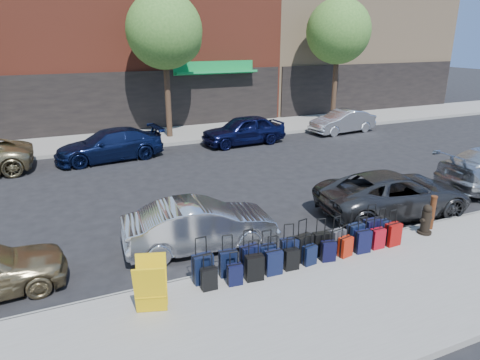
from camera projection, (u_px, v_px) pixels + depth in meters
name	position (u px, v px, depth m)	size (l,w,h in m)	color
ground	(229.00, 199.00, 14.61)	(120.00, 120.00, 0.00)	black
sidewalk_near	(347.00, 298.00, 8.96)	(60.00, 4.00, 0.15)	gray
sidewalk_far	(159.00, 136.00, 23.25)	(60.00, 4.00, 0.15)	gray
curb_near	(297.00, 255.00, 10.71)	(60.00, 0.08, 0.15)	gray
curb_far	(168.00, 145.00, 21.50)	(60.00, 0.08, 0.15)	gray
tree_center	(167.00, 33.00, 21.34)	(3.80, 3.80, 7.27)	black
tree_right	(340.00, 33.00, 25.36)	(3.80, 3.80, 7.27)	black
suitcase_front_0	(203.00, 268.00, 9.33)	(0.46, 0.27, 1.06)	black
suitcase_front_1	(228.00, 263.00, 9.59)	(0.43, 0.27, 0.98)	black
suitcase_front_2	(250.00, 258.00, 9.76)	(0.45, 0.28, 1.03)	black
suitcase_front_3	(267.00, 256.00, 9.91)	(0.40, 0.24, 0.94)	black
suitcase_front_4	(289.00, 251.00, 10.12)	(0.44, 0.29, 1.00)	black
suitcase_front_5	(304.00, 248.00, 10.25)	(0.47, 0.31, 1.04)	black
suitcase_front_6	(321.00, 244.00, 10.50)	(0.42, 0.28, 0.95)	black
suitcase_front_7	(337.00, 240.00, 10.70)	(0.41, 0.26, 0.92)	#3B3B40
suitcase_front_8	(355.00, 236.00, 10.86)	(0.45, 0.28, 1.03)	black
suitcase_front_9	(372.00, 231.00, 11.09)	(0.44, 0.24, 1.07)	black
suitcase_front_10	(382.00, 230.00, 11.29)	(0.37, 0.22, 0.87)	black
suitcase_back_0	(209.00, 279.00, 9.08)	(0.34, 0.20, 0.80)	black
suitcase_back_1	(235.00, 274.00, 9.26)	(0.34, 0.22, 0.77)	black
suitcase_back_2	(254.00, 268.00, 9.43)	(0.42, 0.27, 0.94)	black
suitcase_back_3	(273.00, 262.00, 9.66)	(0.40, 0.24, 0.93)	black
suitcase_back_4	(291.00, 259.00, 9.87)	(0.35, 0.22, 0.82)	black
suitcase_back_5	(309.00, 255.00, 10.08)	(0.35, 0.23, 0.78)	black
suitcase_back_6	(328.00, 251.00, 10.24)	(0.37, 0.26, 0.81)	black
suitcase_back_7	(345.00, 247.00, 10.45)	(0.37, 0.26, 0.82)	#9E1C0A
suitcase_back_8	(362.00, 241.00, 10.64)	(0.41, 0.25, 0.93)	black
suitcase_back_9	(377.00, 238.00, 10.85)	(0.36, 0.21, 0.85)	maroon
suitcase_back_10	(393.00, 234.00, 11.00)	(0.41, 0.25, 0.96)	maroon
fire_hydrant	(426.00, 220.00, 11.62)	(0.43, 0.38, 0.84)	black
bollard	(432.00, 212.00, 11.87)	(0.18, 0.18, 0.97)	#38190C
display_rack	(151.00, 286.00, 8.33)	(0.77, 0.81, 1.08)	gold
car_near_1	(201.00, 225.00, 11.04)	(1.38, 3.95, 1.30)	silver
car_near_2	(394.00, 194.00, 13.20)	(2.22, 4.81, 1.34)	#343537
car_far_1	(109.00, 145.00, 18.97)	(1.91, 4.69, 1.36)	#0D173D
car_far_2	(244.00, 130.00, 21.72)	(1.73, 4.29, 1.46)	#0C1036
car_far_3	(342.00, 121.00, 24.30)	(1.37, 3.93, 1.30)	silver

